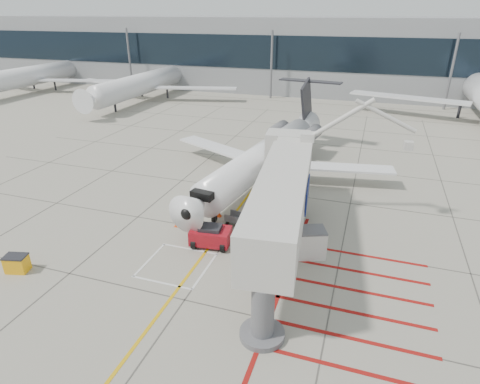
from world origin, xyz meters
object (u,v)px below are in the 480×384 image
(pushback_tug, at_px, (211,235))
(regional_jet, at_px, (254,148))
(jet_bridge, at_px, (281,207))
(spill_bin, at_px, (17,263))

(pushback_tug, bearing_deg, regional_jet, 82.72)
(regional_jet, height_order, jet_bridge, jet_bridge)
(regional_jet, bearing_deg, jet_bridge, -56.68)
(jet_bridge, bearing_deg, regional_jet, 108.37)
(regional_jet, distance_m, pushback_tug, 10.74)
(pushback_tug, xyz_separation_m, spill_bin, (-10.43, -6.77, -0.23))
(regional_jet, relative_size, spill_bin, 22.97)
(jet_bridge, height_order, spill_bin, jet_bridge)
(jet_bridge, bearing_deg, pushback_tug, 167.91)
(regional_jet, relative_size, jet_bridge, 1.52)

